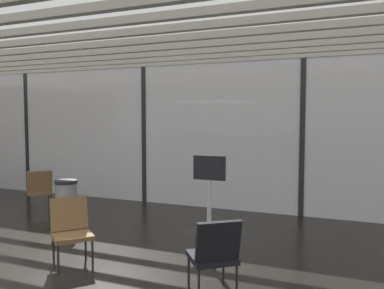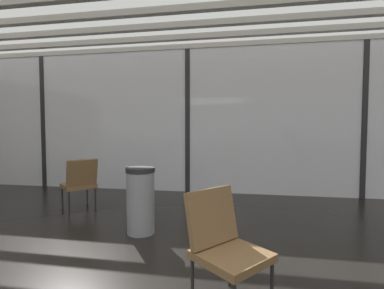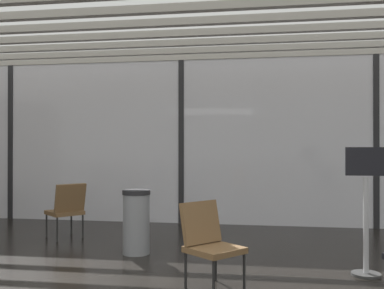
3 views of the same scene
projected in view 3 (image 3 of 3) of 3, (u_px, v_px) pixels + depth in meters
glass_curtain_wall at (182, 142)px, 8.48m from camera, size 14.00×0.08×3.08m
window_mullion_0 at (12, 142)px, 9.04m from camera, size 0.10×0.12×3.08m
window_mullion_1 at (182, 142)px, 8.48m from camera, size 0.10×0.12×3.08m
window_mullion_2 at (376, 141)px, 7.92m from camera, size 0.10×0.12×3.08m
ceiling_slats at (130, 3)px, 5.23m from camera, size 13.72×6.72×0.10m
parked_airplane at (195, 132)px, 12.66m from camera, size 13.39×3.69×3.69m
lounge_chair_3 at (209, 239)px, 4.60m from camera, size 0.71×0.71×0.87m
lounge_chair_4 at (67, 207)px, 7.03m from camera, size 0.71×0.71×0.87m
trash_bin at (136, 222)px, 6.03m from camera, size 0.38×0.38×0.86m
info_sign at (366, 215)px, 5.01m from camera, size 0.44×0.32×1.44m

